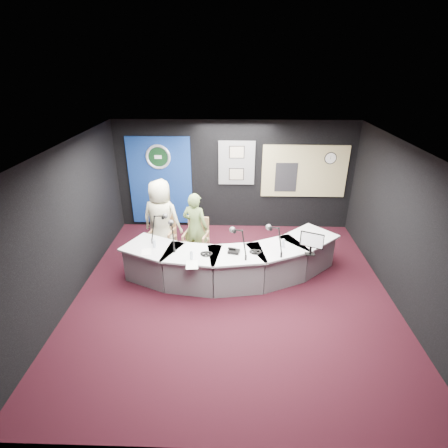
{
  "coord_description": "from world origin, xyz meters",
  "views": [
    {
      "loc": [
        -0.01,
        -5.54,
        4.14
      ],
      "look_at": [
        -0.2,
        0.8,
        1.1
      ],
      "focal_mm": 28.0,
      "sensor_mm": 36.0,
      "label": 1
    }
  ],
  "objects_px": {
    "armchair_right": "(196,239)",
    "person_man": "(161,219)",
    "broadcast_desk": "(231,261)",
    "person_woman": "(195,227)",
    "armchair_left": "(163,236)"
  },
  "relations": [
    {
      "from": "person_man",
      "to": "armchair_left",
      "type": "bearing_deg",
      "value": 13.1
    },
    {
      "from": "armchair_right",
      "to": "person_man",
      "type": "relative_size",
      "value": 0.55
    },
    {
      "from": "person_woman",
      "to": "person_man",
      "type": "bearing_deg",
      "value": 9.35
    },
    {
      "from": "broadcast_desk",
      "to": "person_man",
      "type": "bearing_deg",
      "value": 151.33
    },
    {
      "from": "person_man",
      "to": "person_woman",
      "type": "xyz_separation_m",
      "value": [
        0.76,
        -0.14,
        -0.12
      ]
    },
    {
      "from": "armchair_left",
      "to": "person_woman",
      "type": "xyz_separation_m",
      "value": [
        0.76,
        -0.14,
        0.31
      ]
    },
    {
      "from": "armchair_left",
      "to": "armchair_right",
      "type": "bearing_deg",
      "value": 2.29
    },
    {
      "from": "person_man",
      "to": "armchair_right",
      "type": "bearing_deg",
      "value": -177.66
    },
    {
      "from": "armchair_left",
      "to": "person_man",
      "type": "distance_m",
      "value": 0.43
    },
    {
      "from": "broadcast_desk",
      "to": "armchair_left",
      "type": "relative_size",
      "value": 4.67
    },
    {
      "from": "armchair_right",
      "to": "person_woman",
      "type": "bearing_deg",
      "value": 0.0
    },
    {
      "from": "broadcast_desk",
      "to": "person_woman",
      "type": "bearing_deg",
      "value": 138.25
    },
    {
      "from": "armchair_right",
      "to": "person_man",
      "type": "bearing_deg",
      "value": -178.7
    },
    {
      "from": "broadcast_desk",
      "to": "armchair_right",
      "type": "relative_size",
      "value": 4.49
    },
    {
      "from": "broadcast_desk",
      "to": "armchair_right",
      "type": "bearing_deg",
      "value": 138.25
    }
  ]
}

